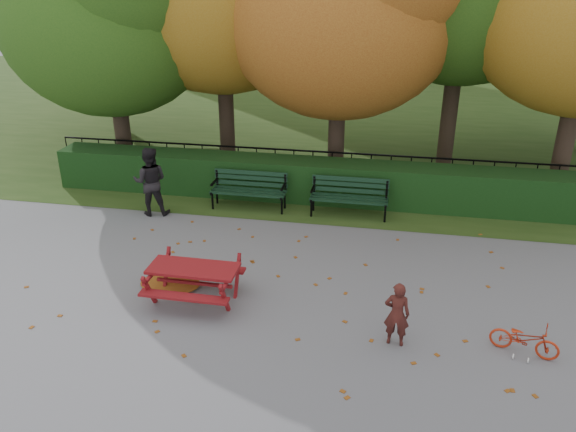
% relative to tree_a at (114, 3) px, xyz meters
% --- Properties ---
extents(ground, '(90.00, 90.00, 0.00)m').
position_rel_tree_a_xyz_m(ground, '(5.19, -5.58, -4.52)').
color(ground, slate).
rests_on(ground, ground).
extents(grass_strip, '(90.00, 90.00, 0.00)m').
position_rel_tree_a_xyz_m(grass_strip, '(5.19, 8.42, -4.52)').
color(grass_strip, '#253E13').
rests_on(grass_strip, ground).
extents(hedge, '(13.00, 0.90, 1.00)m').
position_rel_tree_a_xyz_m(hedge, '(5.19, -1.08, -4.02)').
color(hedge, black).
rests_on(hedge, ground).
extents(iron_fence, '(14.00, 0.04, 1.02)m').
position_rel_tree_a_xyz_m(iron_fence, '(5.19, -0.28, -3.98)').
color(iron_fence, black).
rests_on(iron_fence, ground).
extents(tree_a, '(5.88, 5.60, 7.48)m').
position_rel_tree_a_xyz_m(tree_a, '(0.00, 0.00, 0.00)').
color(tree_a, '#302419').
rests_on(tree_a, ground).
extents(bench_left, '(1.80, 0.57, 0.88)m').
position_rel_tree_a_xyz_m(bench_left, '(3.89, -1.88, -4.00)').
color(bench_left, black).
rests_on(bench_left, ground).
extents(bench_right, '(1.80, 0.57, 0.88)m').
position_rel_tree_a_xyz_m(bench_right, '(6.29, -1.88, -4.00)').
color(bench_right, black).
rests_on(bench_right, ground).
extents(picnic_table, '(1.54, 1.25, 0.75)m').
position_rel_tree_a_xyz_m(picnic_table, '(3.97, -6.08, -4.01)').
color(picnic_table, maroon).
rests_on(picnic_table, ground).
extents(leaf_pile, '(1.31, 1.09, 0.08)m').
position_rel_tree_a_xyz_m(leaf_pile, '(3.35, -5.69, -4.48)').
color(leaf_pile, brown).
rests_on(leaf_pile, ground).
extents(leaf_scatter, '(9.00, 5.70, 0.01)m').
position_rel_tree_a_xyz_m(leaf_scatter, '(5.19, -5.28, -4.51)').
color(leaf_scatter, brown).
rests_on(leaf_scatter, ground).
extents(child, '(0.41, 0.29, 1.08)m').
position_rel_tree_a_xyz_m(child, '(7.43, -6.69, -3.98)').
color(child, '#441A15').
rests_on(child, ground).
extents(adult, '(0.91, 0.78, 1.63)m').
position_rel_tree_a_xyz_m(adult, '(1.74, -2.68, -3.71)').
color(adult, black).
rests_on(adult, ground).
extents(bicycle, '(1.06, 0.61, 0.52)m').
position_rel_tree_a_xyz_m(bicycle, '(9.34, -6.58, -4.26)').
color(bicycle, '#B72A10').
rests_on(bicycle, ground).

